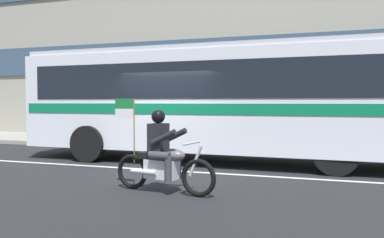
% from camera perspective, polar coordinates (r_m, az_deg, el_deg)
% --- Properties ---
extents(ground_plane, '(60.00, 60.00, 0.00)m').
position_cam_1_polar(ground_plane, '(10.76, -3.76, -6.72)').
color(ground_plane, black).
extents(sidewalk_curb, '(28.00, 3.80, 0.15)m').
position_cam_1_polar(sidewalk_curb, '(15.54, 3.46, -3.62)').
color(sidewalk_curb, gray).
rests_on(sidewalk_curb, ground_plane).
extents(lane_center_stripe, '(26.60, 0.14, 0.01)m').
position_cam_1_polar(lane_center_stripe, '(10.21, -5.06, -7.19)').
color(lane_center_stripe, silver).
rests_on(lane_center_stripe, ground_plane).
extents(office_building_facade, '(28.00, 0.89, 10.78)m').
position_cam_1_polar(office_building_facade, '(18.05, 5.48, 14.20)').
color(office_building_facade, gray).
rests_on(office_building_facade, ground_plane).
extents(transit_bus, '(11.42, 2.85, 3.22)m').
position_cam_1_polar(transit_bus, '(11.39, 3.80, 3.30)').
color(transit_bus, silver).
rests_on(transit_bus, ground_plane).
extents(motorcycle_with_rider, '(2.18, 0.69, 1.78)m').
position_cam_1_polar(motorcycle_with_rider, '(7.59, -4.19, -5.47)').
color(motorcycle_with_rider, black).
rests_on(motorcycle_with_rider, ground_plane).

